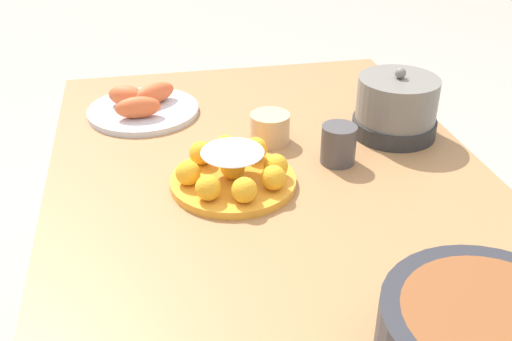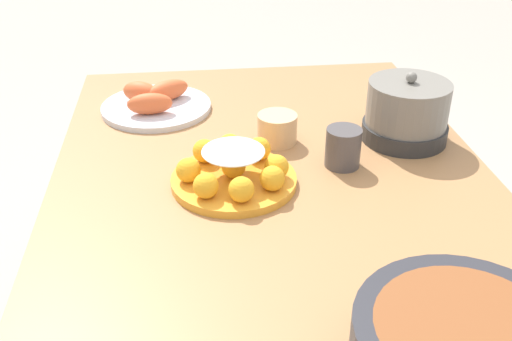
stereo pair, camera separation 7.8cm
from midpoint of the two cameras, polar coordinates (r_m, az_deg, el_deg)
The scene contains 6 objects.
dining_table at distance 1.19m, azimuth 3.97°, elevation -6.22°, with size 1.36×0.88×0.75m.
cake_plate at distance 1.15m, azimuth -0.15°, elevation -0.07°, with size 0.24×0.24×0.08m.
seafood_platter at distance 1.48m, azimuth -8.10°, elevation 6.45°, with size 0.27×0.27×0.07m.
cup_near at distance 1.31m, azimuth 3.74°, elevation 3.98°, with size 0.09×0.09×0.06m.
cup_far at distance 1.23m, azimuth 10.11°, elevation 2.14°, with size 0.07×0.07×0.08m.
warming_pot at distance 1.35m, azimuth 15.78°, elevation 5.35°, with size 0.19×0.19×0.16m.
Camera 2 is at (0.95, -0.16, 1.35)m, focal length 42.00 mm.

